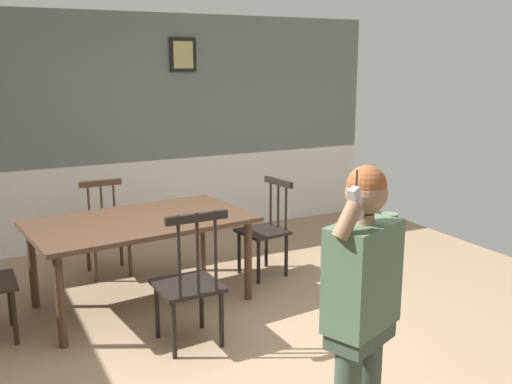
{
  "coord_description": "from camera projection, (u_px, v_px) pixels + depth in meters",
  "views": [
    {
      "loc": [
        -1.6,
        -3.54,
        2.11
      ],
      "look_at": [
        -0.08,
        -0.56,
        1.35
      ],
      "focal_mm": 40.77,
      "sensor_mm": 36.0,
      "label": 1
    }
  ],
  "objects": [
    {
      "name": "person_figure",
      "position": [
        362.0,
        299.0,
        2.96
      ],
      "size": [
        0.53,
        0.37,
        1.62
      ],
      "rotation": [
        0.0,
        0.0,
        3.53
      ],
      "color": "#3A493A",
      "rests_on": "ground_plane"
    },
    {
      "name": "ground_plane",
      "position": [
        231.0,
        356.0,
        4.25
      ],
      "size": [
        7.32,
        7.32,
        0.0
      ],
      "primitive_type": "plane",
      "color": "#9E7F60"
    },
    {
      "name": "room_back_partition",
      "position": [
        117.0,
        135.0,
        6.69
      ],
      "size": [
        6.66,
        0.17,
        2.65
      ],
      "color": "slate",
      "rests_on": "ground_plane"
    },
    {
      "name": "chair_near_window",
      "position": [
        106.0,
        228.0,
        5.84
      ],
      "size": [
        0.43,
        0.43,
        0.93
      ],
      "rotation": [
        0.0,
        0.0,
        3.15
      ],
      "color": "#513823",
      "rests_on": "ground_plane"
    },
    {
      "name": "chair_by_doorway",
      "position": [
        266.0,
        229.0,
        5.78
      ],
      "size": [
        0.48,
        0.48,
        0.96
      ],
      "rotation": [
        0.0,
        0.0,
        1.71
      ],
      "color": "black",
      "rests_on": "ground_plane"
    },
    {
      "name": "chair_at_table_head",
      "position": [
        190.0,
        283.0,
        4.31
      ],
      "size": [
        0.47,
        0.47,
        1.07
      ],
      "rotation": [
        0.0,
        0.0,
        0.02
      ],
      "color": "black",
      "rests_on": "ground_plane"
    },
    {
      "name": "dining_table",
      "position": [
        141.0,
        228.0,
        5.03
      ],
      "size": [
        1.96,
        1.27,
        0.78
      ],
      "rotation": [
        0.0,
        0.0,
        0.11
      ],
      "color": "#4C3323",
      "rests_on": "ground_plane"
    }
  ]
}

